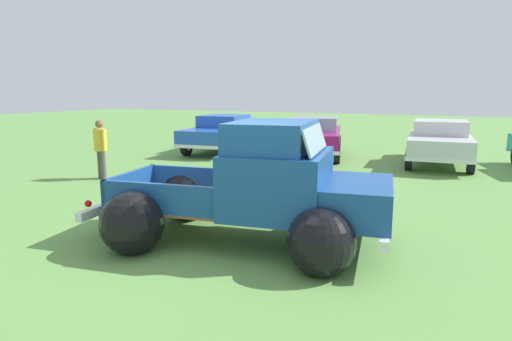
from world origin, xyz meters
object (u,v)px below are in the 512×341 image
show_car_0 (223,132)px  spectator_0 (101,146)px  show_car_1 (314,135)px  show_car_2 (440,141)px  vintage_pickup_truck (262,196)px

show_car_0 → spectator_0: (-0.27, -6.21, 0.12)m
show_car_0 → show_car_1: bearing=86.8°
show_car_2 → vintage_pickup_truck: bearing=-16.5°
show_car_0 → spectator_0: 6.22m
spectator_0 → vintage_pickup_truck: bearing=87.9°
vintage_pickup_truck → show_car_2: vintage_pickup_truck is taller
vintage_pickup_truck → show_car_1: size_ratio=1.01×
show_car_0 → spectator_0: size_ratio=2.94×
vintage_pickup_truck → show_car_1: 9.49m
show_car_0 → show_car_2: bearing=85.1°
show_car_1 → show_car_0: bearing=-100.6°
show_car_1 → show_car_2: (4.22, 0.03, -0.00)m
show_car_1 → spectator_0: bearing=-45.8°
show_car_1 → show_car_2: 4.22m
show_car_2 → spectator_0: bearing=-55.4°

